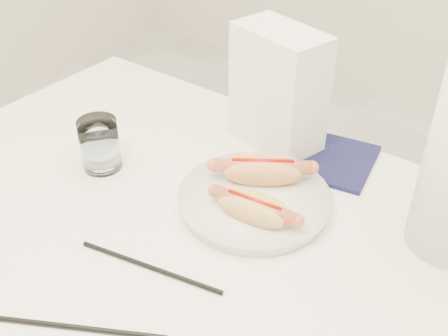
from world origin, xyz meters
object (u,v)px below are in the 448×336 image
Objects in this scene: table at (194,256)px; hotdog_right at (254,208)px; napkin_box at (278,89)px; plate at (254,201)px; water_glass at (100,144)px; hotdog_left at (263,170)px.

hotdog_right reaches higher than table.
plate is at bearing -52.34° from napkin_box.
water_glass is (-0.32, -0.03, 0.01)m from hotdog_right.
hotdog_right is (0.05, -0.09, -0.00)m from hotdog_left.
water_glass is (-0.29, -0.08, 0.04)m from plate.
napkin_box reaches higher than table.
table is 4.75× the size of plate.
hotdog_right is (0.08, 0.06, 0.10)m from table.
hotdog_left reaches higher than plate.
hotdog_right is 0.27m from napkin_box.
plate is 0.06m from hotdog_left.
plate reaches higher than table.
napkin_box is at bearing 79.83° from hotdog_left.
table is 0.19m from hotdog_left.
hotdog_right is 0.33m from water_glass.
hotdog_left reaches higher than table.
plate is 1.06× the size of napkin_box.
hotdog_left is at bearing 109.69° from hotdog_right.
water_glass is at bearing -113.73° from napkin_box.
plate is 0.31m from water_glass.
water_glass reaches higher than hotdog_left.
hotdog_left is at bearing 23.77° from water_glass.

